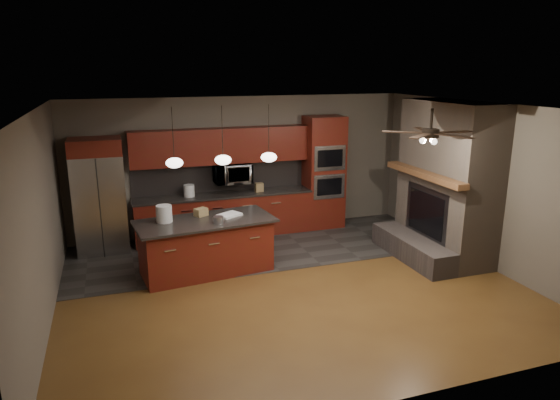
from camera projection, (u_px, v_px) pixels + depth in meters
name	position (u px, v px, depth m)	size (l,w,h in m)	color
ground	(292.00, 286.00, 7.92)	(7.00, 7.00, 0.00)	brown
ceiling	(293.00, 107.00, 7.20)	(7.00, 6.00, 0.02)	white
back_wall	(242.00, 165.00, 10.30)	(7.00, 0.02, 2.80)	#635B4F
right_wall	(482.00, 184.00, 8.65)	(0.02, 6.00, 2.80)	#635B4F
left_wall	(40.00, 223.00, 6.47)	(0.02, 6.00, 2.80)	#635B4F
slate_tile_patch	(260.00, 248.00, 9.56)	(7.00, 2.40, 0.01)	#302E2C
fireplace_column	(444.00, 187.00, 8.90)	(1.30, 2.10, 2.80)	#6C5C4D
back_cabinetry	(223.00, 194.00, 10.05)	(3.59, 0.64, 2.20)	#5F1511
oven_tower	(324.00, 172.00, 10.60)	(0.80, 0.63, 2.38)	#5F1511
microwave	(232.00, 173.00, 10.01)	(0.73, 0.41, 0.50)	silver
refrigerator	(99.00, 196.00, 9.16)	(0.92, 0.75, 2.13)	silver
kitchen_island	(206.00, 246.00, 8.35)	(2.35, 1.27, 0.92)	#5F1511
white_bucket	(164.00, 214.00, 8.09)	(0.26, 0.26, 0.28)	silver
paint_can	(218.00, 220.00, 8.05)	(0.17, 0.17, 0.11)	#A5A6AA
paint_tray	(229.00, 215.00, 8.44)	(0.38, 0.27, 0.04)	white
cardboard_box	(201.00, 212.00, 8.44)	(0.21, 0.15, 0.13)	olive
counter_bucket	(189.00, 191.00, 9.76)	(0.21, 0.21, 0.24)	white
counter_box	(259.00, 187.00, 10.17)	(0.16, 0.12, 0.18)	#977B4E
pendant_left	(174.00, 163.00, 7.54)	(0.26, 0.26, 0.92)	black
pendant_center	(223.00, 160.00, 7.77)	(0.26, 0.26, 0.92)	black
pendant_right	(269.00, 157.00, 8.01)	(0.26, 0.26, 0.92)	black
ceiling_fan	(430.00, 133.00, 7.11)	(1.27, 1.33, 0.41)	black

